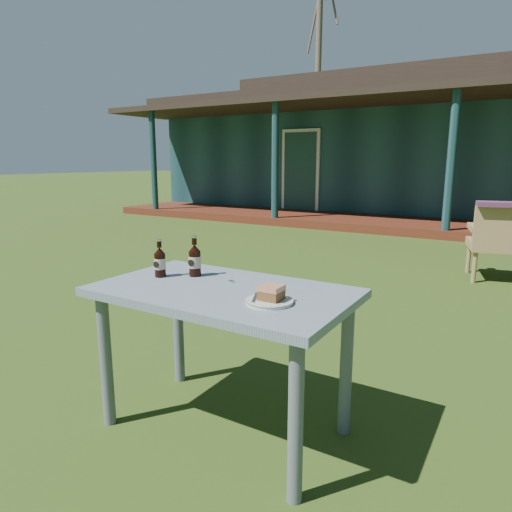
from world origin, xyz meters
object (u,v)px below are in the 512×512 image
Objects in this scene: cake_slice at (271,292)px; cola_bottle_near at (195,260)px; cafe_table at (223,309)px; cola_bottle_far at (160,262)px; plate at (269,301)px; armchair_left at (501,239)px.

cola_bottle_near is (-0.56, 0.19, 0.04)m from cake_slice.
cafe_table is 0.34m from cola_bottle_near.
cola_bottle_far is (-0.40, 0.01, 0.18)m from cafe_table.
plate is at bearing -19.76° from cola_bottle_near.
plate is 0.59m from cola_bottle_near.
armchair_left reaches higher than cake_slice.
cafe_table is 0.34m from cake_slice.
cafe_table is at bearing 164.46° from plate.
cola_bottle_near is (-0.26, 0.12, 0.19)m from cafe_table.
cola_bottle_far is (-0.70, 0.09, 0.03)m from cake_slice.
armchair_left is (1.21, 3.75, -0.34)m from cola_bottle_near.
plate is (0.30, -0.08, 0.11)m from cafe_table.
cake_slice is at bearing -99.34° from armchair_left.
plate is 0.97× the size of cola_bottle_near.
cake_slice is 4.00m from armchair_left.
plate is 0.04m from cake_slice.
cake_slice is (0.30, -0.07, 0.15)m from cafe_table.
cafe_table is 0.33m from plate.
cake_slice reaches higher than cafe_table.
cola_bottle_near is at bearing 36.26° from cola_bottle_far.
armchair_left is (1.35, 3.85, -0.33)m from cola_bottle_far.
armchair_left is at bearing 70.71° from cola_bottle_far.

